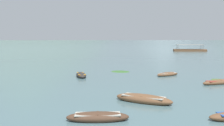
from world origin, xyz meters
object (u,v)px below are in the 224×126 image
Objects in this scene: rowboat_6 at (219,82)px; ferry_1 at (190,50)px; rowboat_2 at (81,75)px; rowboat_3 at (98,117)px; rowboat_1 at (143,99)px; rowboat_0 at (168,74)px.

rowboat_6 is 0.35× the size of ferry_1.
rowboat_2 is 14.67m from rowboat_6.
rowboat_3 is 0.86× the size of rowboat_6.
rowboat_1 is 13.33m from rowboat_2.
rowboat_6 is at bearing -103.49° from ferry_1.
rowboat_1 is 0.37× the size of ferry_1.
ferry_1 is (29.96, 62.22, 0.26)m from rowboat_2.
ferry_1 is (26.94, 78.24, 0.26)m from rowboat_3.
rowboat_1 reaches higher than rowboat_0.
rowboat_2 reaches higher than rowboat_6.
ferry_1 reaches higher than rowboat_6.
rowboat_0 is at bearing 6.15° from rowboat_2.
rowboat_2 is 16.30m from rowboat_3.
rowboat_2 reaches higher than rowboat_3.
rowboat_2 reaches higher than rowboat_0.
rowboat_3 is at bearing -109.00° from ferry_1.
ferry_1 is at bearing 72.01° from rowboat_1.
rowboat_3 is 82.74m from ferry_1.
rowboat_0 is 0.91× the size of rowboat_2.
rowboat_0 is at bearing 123.84° from rowboat_6.
rowboat_2 is 1.06× the size of rowboat_3.
ferry_1 is at bearing 71.00° from rowboat_3.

